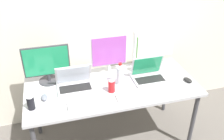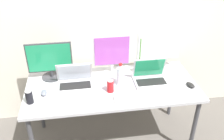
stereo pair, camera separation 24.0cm
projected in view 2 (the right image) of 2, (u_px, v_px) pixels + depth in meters
ground_plane at (112, 138)px, 2.88m from camera, size 16.00×16.00×0.00m
wall_back at (104, 13)px, 2.71m from camera, size 7.00×0.08×2.60m
work_desk at (112, 90)px, 2.53m from camera, size 1.71×0.76×0.74m
monitor_left at (50, 60)px, 2.53m from camera, size 0.45×0.21×0.39m
monitor_center at (112, 53)px, 2.59m from camera, size 0.38×0.17×0.43m
monitor_right at (158, 48)px, 2.68m from camera, size 0.47×0.20×0.44m
laptop_silver at (75, 80)px, 2.48m from camera, size 0.35×0.24×0.24m
laptop_secondary at (150, 76)px, 2.54m from camera, size 0.33×0.24×0.24m
keyboard_main at (87, 102)px, 2.26m from camera, size 0.41×0.14×0.02m
keyboard_aux at (136, 97)px, 2.31m from camera, size 0.41×0.14×0.02m
mouse_by_keyboard at (44, 93)px, 2.36m from camera, size 0.06×0.10×0.04m
mouse_by_laptop at (190, 85)px, 2.48m from camera, size 0.09×0.12×0.03m
water_bottle at (120, 75)px, 2.46m from camera, size 0.07×0.07×0.24m
soda_can_near_keyboard at (29, 97)px, 2.23m from camera, size 0.07×0.07×0.13m
soda_can_by_laptop at (110, 86)px, 2.38m from camera, size 0.07×0.07×0.13m
bamboo_vase at (139, 67)px, 2.67m from camera, size 0.08×0.08×0.40m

